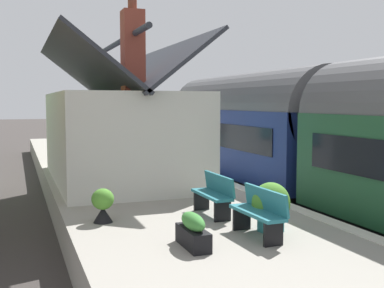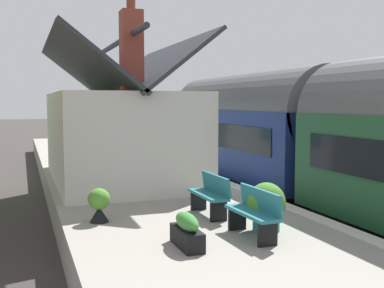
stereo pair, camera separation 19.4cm
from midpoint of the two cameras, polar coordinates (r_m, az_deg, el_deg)
name	(u,v)px [view 2 (the right image)]	position (r m, az deg, el deg)	size (l,w,h in m)	color
ground_plane	(211,185)	(18.82, 2.63, -4.98)	(160.00, 160.00, 0.00)	#383330
platform	(120,180)	(17.71, -8.35, -4.28)	(32.00, 5.27, 0.84)	gray
platform_edge_coping	(183,165)	(18.28, -0.79, -2.57)	(32.00, 0.36, 0.02)	beige
rail_near	(248,181)	(19.48, 7.06, -4.46)	(52.00, 0.08, 0.14)	gray
rail_far	(216,183)	(18.88, 3.14, -4.73)	(52.00, 0.08, 0.14)	gray
train	(331,141)	(13.41, 16.74, 0.32)	(19.48, 2.73, 4.32)	black
station_building	(118,132)	(15.09, -8.53, 1.42)	(7.66, 4.11, 5.21)	silver
bench_by_lamp	(113,145)	(22.17, -9.21, -0.08)	(1.41, 0.47, 0.88)	#26727F
bench_platform_end	(88,136)	(28.41, -12.16, 0.98)	(1.41, 0.46, 0.88)	#26727F
bench_mid_platform	(255,211)	(8.70, 8.15, -7.98)	(1.41, 0.48, 0.88)	#26727F
bench_near_building	(211,193)	(10.27, 2.80, -5.93)	(1.41, 0.45, 0.88)	#26727F
planter_corner_building	(187,231)	(8.09, 0.10, -10.37)	(0.93, 0.32, 0.58)	black
planter_edge_far	(106,144)	(25.09, -9.99, 0.04)	(1.01, 0.32, 0.58)	#9E5138
planter_under_sign	(99,205)	(9.87, -10.51, -7.17)	(0.45, 0.45, 0.69)	black
planter_by_door	(102,137)	(28.44, -10.53, 0.78)	(0.45, 0.45, 0.74)	teal
planter_bench_left	(80,146)	(22.46, -13.06, -0.28)	(0.41, 0.41, 0.76)	#9E5138
planter_bench_right	(266,206)	(9.14, 9.49, -7.36)	(0.72, 0.72, 0.92)	teal
lamp_post_platform	(134,97)	(24.53, -6.79, 5.56)	(0.32, 0.50, 3.84)	black
station_sign_board	(126,126)	(25.39, -7.68, 2.19)	(0.96, 0.06, 1.57)	black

